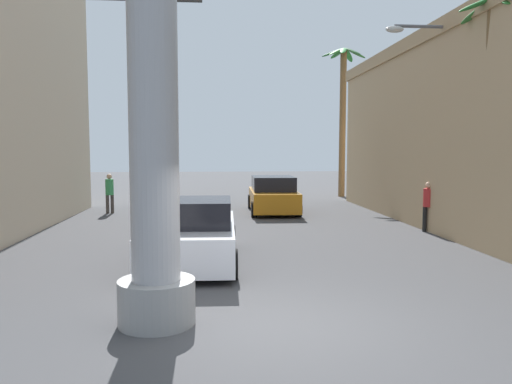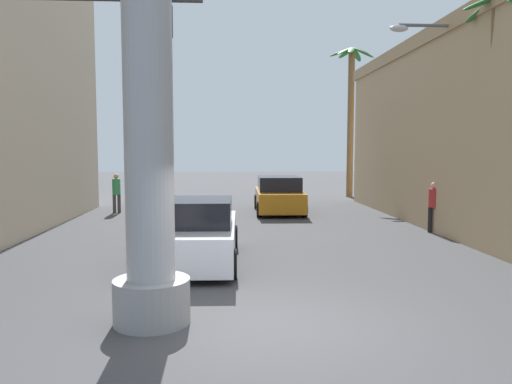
% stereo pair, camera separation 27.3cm
% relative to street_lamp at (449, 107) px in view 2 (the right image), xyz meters
% --- Properties ---
extents(ground_plane, '(88.39, 88.39, 0.00)m').
position_rel_street_lamp_xyz_m(ground_plane, '(-6.15, 2.46, -4.00)').
color(ground_plane, '#424244').
extents(street_lamp, '(2.35, 0.28, 6.57)m').
position_rel_street_lamp_xyz_m(street_lamp, '(0.00, 0.00, 0.00)').
color(street_lamp, '#59595E').
rests_on(street_lamp, ground).
extents(traffic_light_mast, '(5.43, 0.32, 6.13)m').
position_rel_street_lamp_xyz_m(traffic_light_mast, '(-11.04, -3.44, 0.33)').
color(traffic_light_mast, '#333333').
rests_on(traffic_light_mast, ground).
extents(car_lead, '(2.27, 4.70, 1.56)m').
position_rel_street_lamp_xyz_m(car_lead, '(-7.63, -3.10, -3.30)').
color(car_lead, black).
rests_on(car_lead, ground).
extents(car_far, '(2.14, 4.42, 1.56)m').
position_rel_street_lamp_xyz_m(car_far, '(-4.52, 6.37, -3.27)').
color(car_far, black).
rests_on(car_far, ground).
extents(palm_tree_far_right, '(2.54, 2.52, 8.51)m').
position_rel_street_lamp_xyz_m(palm_tree_far_right, '(0.33, 13.31, 1.21)').
color(palm_tree_far_right, brown).
rests_on(palm_tree_far_right, ground).
extents(palm_tree_near_right, '(2.36, 2.34, 6.78)m').
position_rel_street_lamp_xyz_m(palm_tree_near_right, '(0.24, -2.28, -0.02)').
color(palm_tree_near_right, brown).
rests_on(palm_tree_near_right, ground).
extents(pedestrian_mid_right, '(0.44, 0.44, 1.65)m').
position_rel_street_lamp_xyz_m(pedestrian_mid_right, '(-0.04, 0.82, -3.04)').
color(pedestrian_mid_right, black).
rests_on(pedestrian_mid_right, ground).
extents(pedestrian_far_left, '(0.44, 0.44, 1.68)m').
position_rel_street_lamp_xyz_m(pedestrian_far_left, '(-11.48, 6.62, -3.03)').
color(pedestrian_far_left, '#3F3833').
rests_on(pedestrian_far_left, ground).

